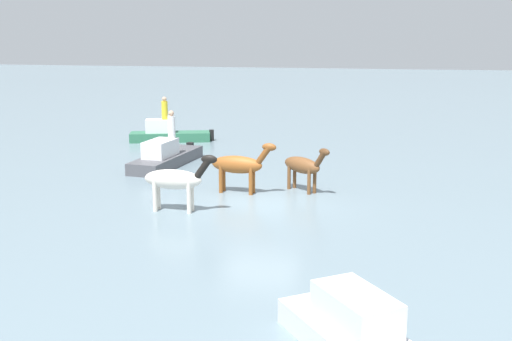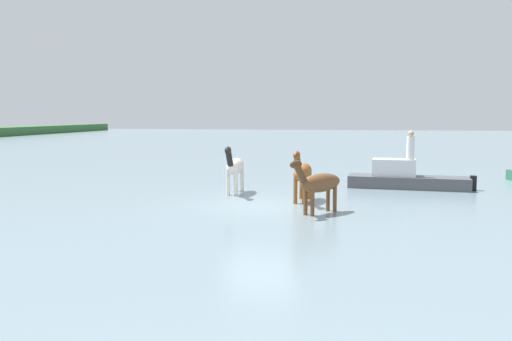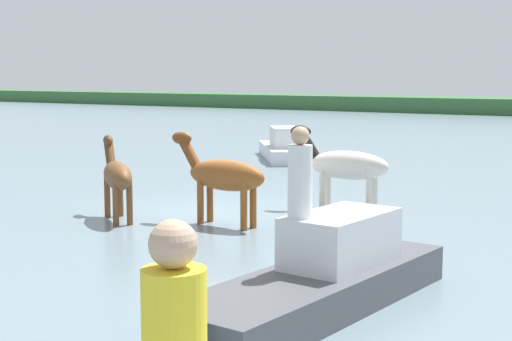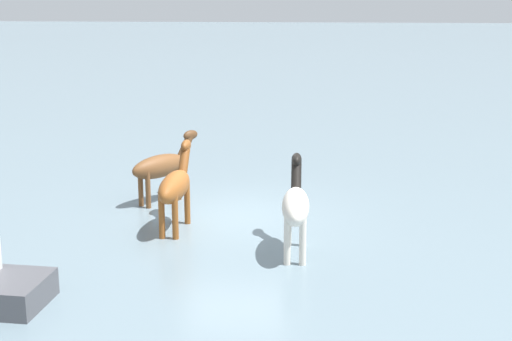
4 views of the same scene
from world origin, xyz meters
TOP-DOWN VIEW (x-y plane):
  - ground_plane at (0.00, 0.00)m, footprint 171.29×171.29m
  - horse_lead at (-1.12, -1.98)m, footprint 1.96×1.62m
  - horse_mid_herd at (2.45, 1.48)m, footprint 2.41×0.58m
  - horse_chestnut_trailing at (1.06, -1.25)m, footprint 2.40×0.70m
  - boat_launch_far at (5.30, -5.11)m, footprint 1.76×5.10m
  - boat_dinghy_port at (-4.03, 9.86)m, footprint 3.81×4.43m
  - person_helmsman_aft at (5.05, -5.25)m, footprint 0.32×0.32m

SIDE VIEW (x-z plane):
  - ground_plane at x=0.00m, z-range 0.00..0.00m
  - boat_dinghy_port at x=-4.03m, z-range -0.36..0.98m
  - boat_launch_far at x=5.30m, z-range -0.36..0.99m
  - horse_lead at x=-1.12m, z-range 0.09..1.81m
  - horse_chestnut_trailing at x=1.06m, z-range 0.09..1.95m
  - horse_mid_herd at x=2.45m, z-range 0.10..1.98m
  - person_helmsman_aft at x=5.05m, z-range 1.15..2.34m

